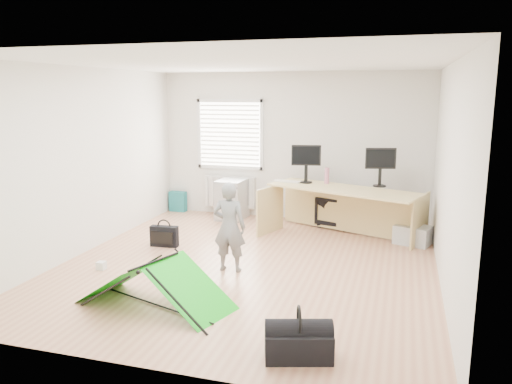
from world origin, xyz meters
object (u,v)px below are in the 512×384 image
(monitor_right, at_px, (380,172))
(storage_crate, at_px, (413,235))
(office_chair, at_px, (338,211))
(kite, at_px, (155,284))
(laptop_bag, at_px, (164,236))
(person, at_px, (229,227))
(duffel_bag, at_px, (299,345))
(filing_cabinet, at_px, (232,199))
(thermos, at_px, (327,176))
(monitor_left, at_px, (306,169))
(desk, at_px, (342,214))

(monitor_right, height_order, storage_crate, monitor_right)
(office_chair, xyz_separation_m, kite, (-1.50, -3.95, -0.03))
(laptop_bag, bearing_deg, person, -33.30)
(laptop_bag, bearing_deg, duffel_bag, -49.93)
(filing_cabinet, xyz_separation_m, person, (0.89, -2.65, 0.23))
(filing_cabinet, height_order, thermos, thermos)
(laptop_bag, bearing_deg, monitor_right, 21.33)
(filing_cabinet, height_order, person, person)
(duffel_bag, bearing_deg, monitor_left, 83.48)
(monitor_right, relative_size, laptop_bag, 1.13)
(office_chair, xyz_separation_m, storage_crate, (1.27, -0.73, -0.14))
(kite, bearing_deg, laptop_bag, 132.58)
(desk, distance_m, duffel_bag, 3.87)
(desk, xyz_separation_m, filing_cabinet, (-2.13, 0.73, -0.04))
(kite, bearing_deg, duffel_bag, -1.80)
(storage_crate, distance_m, laptop_bag, 3.87)
(monitor_right, height_order, office_chair, monitor_right)
(office_chair, height_order, duffel_bag, office_chair)
(monitor_left, bearing_deg, kite, -116.95)
(filing_cabinet, relative_size, storage_crate, 1.41)
(storage_crate, bearing_deg, monitor_left, 169.60)
(desk, xyz_separation_m, office_chair, (-0.16, 0.74, -0.13))
(desk, bearing_deg, person, -102.87)
(office_chair, xyz_separation_m, person, (-1.08, -2.65, 0.32))
(thermos, bearing_deg, laptop_bag, -145.45)
(monitor_right, height_order, person, monitor_right)
(monitor_right, height_order, kite, monitor_right)
(person, bearing_deg, duffel_bag, 122.98)
(desk, distance_m, filing_cabinet, 2.25)
(filing_cabinet, bearing_deg, desk, -15.78)
(office_chair, bearing_deg, filing_cabinet, 14.74)
(monitor_right, bearing_deg, desk, -162.92)
(storage_crate, height_order, laptop_bag, laptop_bag)
(kite, height_order, storage_crate, kite)
(monitor_left, xyz_separation_m, person, (-0.58, -2.25, -0.46))
(monitor_left, relative_size, office_chair, 0.79)
(monitor_left, height_order, laptop_bag, monitor_left)
(filing_cabinet, height_order, kite, filing_cabinet)
(filing_cabinet, relative_size, thermos, 2.74)
(kite, bearing_deg, thermos, 87.66)
(thermos, bearing_deg, monitor_right, -0.98)
(monitor_left, distance_m, monitor_right, 1.21)
(person, bearing_deg, thermos, -113.91)
(kite, xyz_separation_m, duffel_bag, (1.75, -0.64, -0.13))
(thermos, xyz_separation_m, laptop_bag, (-2.25, -1.55, -0.80))
(desk, height_order, kite, desk)
(laptop_bag, xyz_separation_m, duffel_bag, (2.66, -2.66, -0.03))
(filing_cabinet, bearing_deg, storage_crate, -9.42)
(office_chair, bearing_deg, desk, 116.96)
(storage_crate, xyz_separation_m, duffel_bag, (-1.02, -3.87, -0.02))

